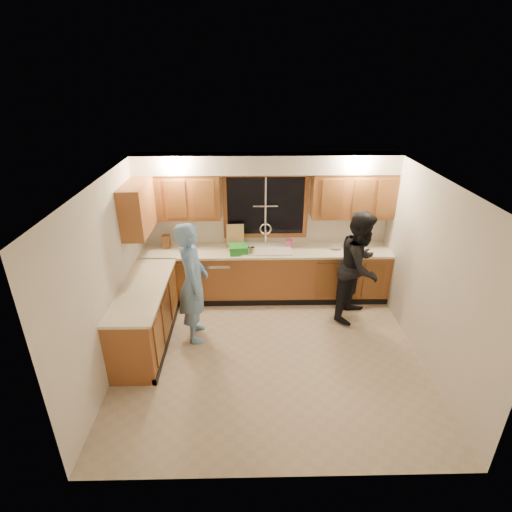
{
  "coord_description": "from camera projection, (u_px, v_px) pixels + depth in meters",
  "views": [
    {
      "loc": [
        -0.29,
        -4.56,
        3.7
      ],
      "look_at": [
        -0.19,
        0.65,
        1.25
      ],
      "focal_mm": 28.0,
      "sensor_mm": 36.0,
      "label": 1
    }
  ],
  "objects": [
    {
      "name": "knife_block",
      "position": [
        166.0,
        242.0,
        6.8
      ],
      "size": [
        0.12,
        0.1,
        0.22
      ],
      "primitive_type": "cube",
      "rotation": [
        0.0,
        0.0,
        -0.01
      ],
      "color": "brown",
      "rests_on": "countertop_back"
    },
    {
      "name": "countertop_back",
      "position": [
        266.0,
        251.0,
        6.76
      ],
      "size": [
        4.2,
        0.63,
        0.04
      ],
      "primitive_type": "cube",
      "color": "#F2EACC",
      "rests_on": "base_cabinets_back"
    },
    {
      "name": "wall_left",
      "position": [
        109.0,
        279.0,
        5.14
      ],
      "size": [
        0.0,
        3.8,
        3.8
      ],
      "primitive_type": "plane",
      "rotation": [
        1.57,
        0.0,
        1.57
      ],
      "color": "silver",
      "rests_on": "ground"
    },
    {
      "name": "wall_right",
      "position": [
        432.0,
        275.0,
        5.21
      ],
      "size": [
        0.0,
        3.8,
        3.8
      ],
      "primitive_type": "plane",
      "rotation": [
        1.57,
        0.0,
        -1.57
      ],
      "color": "silver",
      "rests_on": "ground"
    },
    {
      "name": "can_left",
      "position": [
        253.0,
        251.0,
        6.57
      ],
      "size": [
        0.08,
        0.08,
        0.13
      ],
      "primitive_type": "cylinder",
      "rotation": [
        0.0,
        0.0,
        -0.21
      ],
      "color": "beige",
      "rests_on": "countertop_back"
    },
    {
      "name": "woman",
      "position": [
        360.0,
        266.0,
        6.24
      ],
      "size": [
        1.06,
        1.1,
        1.79
      ],
      "primitive_type": "imported",
      "rotation": [
        0.0,
        0.0,
        0.95
      ],
      "color": "black",
      "rests_on": "floor"
    },
    {
      "name": "upper_cabinets_right",
      "position": [
        353.0,
        195.0,
        6.53
      ],
      "size": [
        1.35,
        0.33,
        0.75
      ],
      "primitive_type": "cube",
      "color": "#9B592D",
      "rests_on": "wall_back"
    },
    {
      "name": "dishwasher",
      "position": [
        217.0,
        277.0,
        6.96
      ],
      "size": [
        0.6,
        0.56,
        0.82
      ],
      "primitive_type": "cube",
      "color": "white",
      "rests_on": "floor"
    },
    {
      "name": "can_right",
      "position": [
        248.0,
        251.0,
        6.57
      ],
      "size": [
        0.08,
        0.08,
        0.13
      ],
      "primitive_type": "cylinder",
      "rotation": [
        0.0,
        0.0,
        -0.21
      ],
      "color": "beige",
      "rests_on": "countertop_back"
    },
    {
      "name": "window_frame",
      "position": [
        266.0,
        206.0,
        6.74
      ],
      "size": [
        1.44,
        0.03,
        1.14
      ],
      "color": "black",
      "rests_on": "wall_back"
    },
    {
      "name": "soap_bottle",
      "position": [
        289.0,
        242.0,
        6.81
      ],
      "size": [
        0.11,
        0.11,
        0.2
      ],
      "primitive_type": "imported",
      "rotation": [
        0.0,
        0.0,
        -0.23
      ],
      "color": "#D4518A",
      "rests_on": "countertop_back"
    },
    {
      "name": "wall_back",
      "position": [
        265.0,
        225.0,
        6.9
      ],
      "size": [
        4.2,
        0.0,
        4.2
      ],
      "primitive_type": "plane",
      "rotation": [
        1.57,
        0.0,
        0.0
      ],
      "color": "silver",
      "rests_on": "ground"
    },
    {
      "name": "floor",
      "position": [
        270.0,
        354.0,
        5.71
      ],
      "size": [
        4.2,
        4.2,
        0.0
      ],
      "primitive_type": "plane",
      "color": "#BEAB92",
      "rests_on": "ground"
    },
    {
      "name": "bowl",
      "position": [
        335.0,
        247.0,
        6.8
      ],
      "size": [
        0.24,
        0.24,
        0.05
      ],
      "primitive_type": "imported",
      "rotation": [
        0.0,
        0.0,
        -0.25
      ],
      "color": "silver",
      "rests_on": "countertop_back"
    },
    {
      "name": "upper_cabinets_return",
      "position": [
        138.0,
        208.0,
        5.91
      ],
      "size": [
        0.33,
        0.9,
        0.75
      ],
      "primitive_type": "cube",
      "color": "#9B592D",
      "rests_on": "wall_left"
    },
    {
      "name": "sink",
      "position": [
        266.0,
        253.0,
        6.79
      ],
      "size": [
        0.86,
        0.52,
        0.57
      ],
      "color": "white",
      "rests_on": "countertop_back"
    },
    {
      "name": "cutting_board",
      "position": [
        235.0,
        236.0,
        6.81
      ],
      "size": [
        0.3,
        0.12,
        0.39
      ],
      "primitive_type": "cube",
      "rotation": [
        -0.21,
        0.0,
        0.04
      ],
      "color": "tan",
      "rests_on": "countertop_back"
    },
    {
      "name": "base_cabinets_back",
      "position": [
        266.0,
        275.0,
        6.97
      ],
      "size": [
        4.2,
        0.6,
        0.88
      ],
      "primitive_type": "cube",
      "color": "#9B592D",
      "rests_on": "ground"
    },
    {
      "name": "ceiling",
      "position": [
        273.0,
        182.0,
        4.64
      ],
      "size": [
        4.2,
        4.2,
        0.0
      ],
      "primitive_type": "plane",
      "rotation": [
        3.14,
        0.0,
        0.0
      ],
      "color": "white"
    },
    {
      "name": "soffit",
      "position": [
        266.0,
        164.0,
        6.27
      ],
      "size": [
        4.2,
        0.35,
        0.3
      ],
      "primitive_type": "cube",
      "color": "white",
      "rests_on": "wall_back"
    },
    {
      "name": "man",
      "position": [
        193.0,
        283.0,
        5.72
      ],
      "size": [
        0.52,
        0.72,
        1.83
      ],
      "primitive_type": "imported",
      "rotation": [
        0.0,
        0.0,
        1.7
      ],
      "color": "#6E9CD0",
      "rests_on": "floor"
    },
    {
      "name": "stove",
      "position": [
        136.0,
        339.0,
        5.28
      ],
      "size": [
        0.58,
        0.75,
        0.9
      ],
      "primitive_type": "cube",
      "color": "white",
      "rests_on": "floor"
    },
    {
      "name": "countertop_left",
      "position": [
        143.0,
        288.0,
        5.61
      ],
      "size": [
        0.63,
        1.9,
        0.04
      ],
      "primitive_type": "cube",
      "color": "#F2EACC",
      "rests_on": "base_cabinets_left"
    },
    {
      "name": "dish_crate",
      "position": [
        239.0,
        249.0,
        6.61
      ],
      "size": [
        0.33,
        0.31,
        0.14
      ],
      "primitive_type": "cube",
      "rotation": [
        0.0,
        0.0,
        0.11
      ],
      "color": "green",
      "rests_on": "countertop_back"
    },
    {
      "name": "base_cabinets_left",
      "position": [
        146.0,
        316.0,
        5.8
      ],
      "size": [
        0.6,
        1.9,
        0.88
      ],
      "primitive_type": "cube",
      "color": "#9B592D",
      "rests_on": "ground"
    },
    {
      "name": "upper_cabinets_left",
      "position": [
        179.0,
        196.0,
        6.48
      ],
      "size": [
        1.35,
        0.33,
        0.75
      ],
      "primitive_type": "cube",
      "color": "#9B592D",
      "rests_on": "wall_back"
    }
  ]
}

